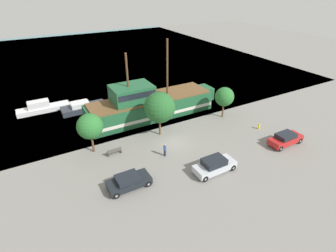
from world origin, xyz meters
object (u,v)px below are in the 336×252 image
(bench_promenade_east, at_px, (114,151))
(parked_car_curb_mid, at_px, (129,181))
(pedestrian_walking_near, at_px, (165,150))
(parked_car_curb_rear, at_px, (286,139))
(parked_car_curb_front, at_px, (214,165))
(moored_boat_outer, at_px, (42,107))
(pirate_ship, at_px, (149,104))
(fire_hydrant, at_px, (259,126))
(moored_boat_dockside, at_px, (83,107))

(bench_promenade_east, bearing_deg, parked_car_curb_mid, -95.45)
(bench_promenade_east, relative_size, pedestrian_walking_near, 1.03)
(parked_car_curb_rear, distance_m, bench_promenade_east, 20.50)
(parked_car_curb_rear, bearing_deg, parked_car_curb_front, 179.73)
(moored_boat_outer, xyz_separation_m, parked_car_curb_mid, (5.23, -22.04, 0.03))
(pedestrian_walking_near, bearing_deg, parked_car_curb_rear, -19.80)
(pirate_ship, distance_m, moored_boat_outer, 16.46)
(pirate_ship, height_order, parked_car_curb_mid, pirate_ship)
(parked_car_curb_front, distance_m, parked_car_curb_mid, 8.91)
(pirate_ship, relative_size, parked_car_curb_mid, 4.72)
(parked_car_curb_front, relative_size, pedestrian_walking_near, 2.86)
(moored_boat_outer, relative_size, pedestrian_walking_near, 4.70)
(bench_promenade_east, xyz_separation_m, pedestrian_walking_near, (4.94, -3.03, 0.37))
(parked_car_curb_front, xyz_separation_m, fire_hydrant, (10.84, 4.22, -0.38))
(moored_boat_dockside, bearing_deg, pedestrian_walking_near, -72.21)
(moored_boat_dockside, bearing_deg, parked_car_curb_front, -68.51)
(pedestrian_walking_near, bearing_deg, parked_car_curb_front, -57.60)
(pirate_ship, xyz_separation_m, parked_car_curb_mid, (-8.27, -12.70, -1.22))
(parked_car_curb_front, bearing_deg, parked_car_curb_rear, -0.27)
(pirate_ship, relative_size, parked_car_curb_rear, 4.43)
(pirate_ship, distance_m, bench_promenade_east, 10.42)
(fire_hydrant, distance_m, bench_promenade_east, 19.30)
(moored_boat_outer, height_order, parked_car_curb_front, moored_boat_outer)
(parked_car_curb_mid, xyz_separation_m, fire_hydrant, (19.48, 2.06, -0.26))
(parked_car_curb_mid, xyz_separation_m, bench_promenade_east, (0.56, 5.84, -0.24))
(moored_boat_dockside, distance_m, fire_hydrant, 25.77)
(moored_boat_outer, height_order, parked_car_curb_rear, moored_boat_outer)
(parked_car_curb_front, xyz_separation_m, pedestrian_walking_near, (-3.15, 4.96, 0.01))
(pirate_ship, bearing_deg, fire_hydrant, -43.48)
(moored_boat_outer, distance_m, parked_car_curb_mid, 22.65)
(pirate_ship, distance_m, pedestrian_walking_near, 10.33)
(pirate_ship, bearing_deg, pedestrian_walking_near, -105.63)
(parked_car_curb_mid, bearing_deg, fire_hydrant, 6.04)
(parked_car_curb_front, relative_size, fire_hydrant, 5.95)
(pirate_ship, xyz_separation_m, pedestrian_walking_near, (-2.77, -9.89, -1.09))
(fire_hydrant, distance_m, pedestrian_walking_near, 14.01)
(moored_boat_dockside, bearing_deg, parked_car_curb_rear, -48.14)
(pirate_ship, bearing_deg, parked_car_curb_front, -88.54)
(parked_car_curb_front, xyz_separation_m, parked_car_curb_rear, (10.77, -0.05, -0.04))
(moored_boat_outer, relative_size, parked_car_curb_mid, 1.80)
(parked_car_curb_front, distance_m, pedestrian_walking_near, 5.87)
(fire_hydrant, relative_size, bench_promenade_east, 0.47)
(moored_boat_outer, bearing_deg, pedestrian_walking_near, -60.85)
(fire_hydrant, bearing_deg, moored_boat_outer, 141.05)
(fire_hydrant, bearing_deg, pedestrian_walking_near, 176.96)
(parked_car_curb_front, relative_size, bench_promenade_east, 2.78)
(moored_boat_dockside, distance_m, parked_car_curb_front, 22.95)
(pirate_ship, distance_m, moored_boat_dockside, 10.41)
(parked_car_curb_front, distance_m, fire_hydrant, 11.63)
(parked_car_curb_rear, relative_size, fire_hydrant, 5.81)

